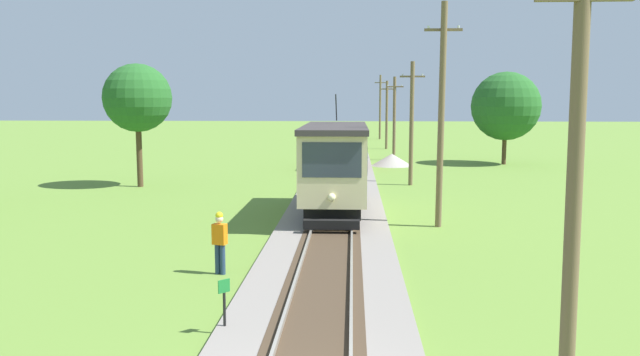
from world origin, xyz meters
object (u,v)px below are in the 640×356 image
at_px(utility_pole_horizon, 380,106).
at_px(track_worker, 220,240).
at_px(utility_pole_mid, 412,122).
at_px(red_tram, 335,164).
at_px(tree_left_near, 506,106).
at_px(utility_pole_far, 394,117).
at_px(utility_pole_distant, 387,114).
at_px(utility_pole_near_tram, 441,114).
at_px(freight_car, 342,146).
at_px(trackside_signal_marker, 224,303).
at_px(utility_pole_foreground, 575,180).
at_px(tree_left_far, 137,98).
at_px(gravel_pile, 392,160).

xyz_separation_m(utility_pole_horizon, track_worker, (-7.03, -59.77, -3.00)).
bearing_deg(utility_pole_mid, track_worker, -110.63).
relative_size(red_tram, tree_left_near, 1.23).
distance_m(utility_pole_mid, track_worker, 20.11).
bearing_deg(utility_pole_mid, utility_pole_far, 90.00).
relative_size(utility_pole_far, utility_pole_distant, 1.00).
distance_m(utility_pole_far, track_worker, 34.26).
bearing_deg(track_worker, tree_left_near, -9.66).
bearing_deg(tree_left_near, utility_pole_mid, -124.15).
xyz_separation_m(utility_pole_near_tram, utility_pole_horizon, (0.00, 52.97, -0.34)).
relative_size(freight_car, trackside_signal_marker, 4.41).
distance_m(utility_pole_foreground, utility_pole_horizon, 67.28).
bearing_deg(utility_pole_mid, tree_left_near, 55.85).
height_order(utility_pole_distant, utility_pole_horizon, utility_pole_horizon).
distance_m(freight_car, track_worker, 27.83).
relative_size(utility_pole_far, tree_left_near, 0.96).
height_order(utility_pole_far, track_worker, utility_pole_far).
bearing_deg(utility_pole_far, tree_left_near, -19.63).
height_order(utility_pole_foreground, tree_left_far, utility_pole_foreground).
distance_m(red_tram, tree_left_far, 14.24).
xyz_separation_m(utility_pole_near_tram, tree_left_near, (8.08, 23.76, 0.04)).
xyz_separation_m(trackside_signal_marker, tree_left_far, (-9.26, 21.75, 4.27)).
relative_size(gravel_pile, track_worker, 1.68).
xyz_separation_m(utility_pole_far, tree_left_near, (8.08, -2.88, 0.93)).
bearing_deg(utility_pole_horizon, utility_pole_foreground, -90.00).
bearing_deg(utility_pole_far, track_worker, -101.86).
xyz_separation_m(utility_pole_distant, tree_left_near, (8.08, -14.17, 0.94)).
xyz_separation_m(utility_pole_near_tram, tree_left_far, (-15.24, 10.46, 0.61)).
bearing_deg(track_worker, utility_pole_distant, 7.71).
bearing_deg(track_worker, tree_left_far, 42.06).
xyz_separation_m(utility_pole_foreground, utility_pole_mid, (0.00, 26.17, -0.12)).
relative_size(freight_car, tree_left_far, 0.76).
relative_size(utility_pole_horizon, tree_left_near, 1.13).
bearing_deg(utility_pole_near_tram, trackside_signal_marker, -117.92).
xyz_separation_m(utility_pole_foreground, utility_pole_far, (0.00, 40.95, -0.28)).
relative_size(utility_pole_distant, utility_pole_horizon, 0.85).
relative_size(freight_car, gravel_pile, 1.73).
relative_size(utility_pole_mid, tree_left_near, 1.01).
xyz_separation_m(utility_pole_mid, utility_pole_horizon, (0.00, 41.12, 0.40)).
bearing_deg(freight_car, tree_left_far, -137.11).
xyz_separation_m(utility_pole_horizon, tree_left_far, (-15.24, -42.50, 0.95)).
height_order(freight_car, tree_left_far, tree_left_far).
relative_size(utility_pole_mid, utility_pole_distant, 1.05).
bearing_deg(red_tram, utility_pole_near_tram, -27.39).
height_order(utility_pole_distant, track_worker, utility_pole_distant).
relative_size(utility_pole_foreground, track_worker, 4.05).
bearing_deg(utility_pole_distant, red_tram, -96.44).
height_order(utility_pole_mid, utility_pole_distant, utility_pole_mid).
bearing_deg(trackside_signal_marker, tree_left_far, 113.06).
relative_size(utility_pole_distant, track_worker, 3.73).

